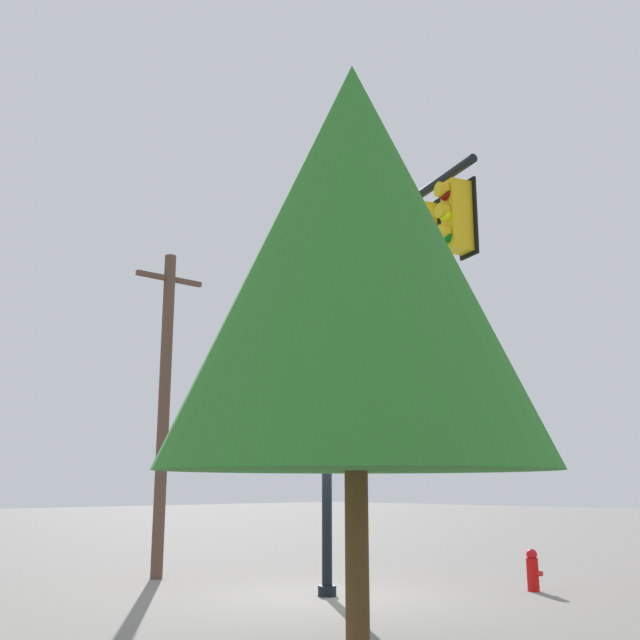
# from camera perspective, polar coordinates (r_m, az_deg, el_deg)

# --- Properties ---
(ground_plane) EXTENTS (120.00, 120.00, 0.00)m
(ground_plane) POSITION_cam_1_polar(r_m,az_deg,el_deg) (15.49, 0.55, -20.27)
(ground_plane) COLOR slate
(signal_pole_assembly) EXTENTS (5.80, 2.58, 7.42)m
(signal_pole_assembly) POSITION_cam_1_polar(r_m,az_deg,el_deg) (14.13, 3.09, 1.06)
(signal_pole_assembly) COLOR black
(signal_pole_assembly) RESTS_ON ground_plane
(utility_pole) EXTENTS (0.28, 1.80, 7.77)m
(utility_pole) POSITION_cam_1_polar(r_m,az_deg,el_deg) (18.60, -11.77, -6.30)
(utility_pole) COLOR brown
(utility_pole) RESTS_ON ground_plane
(fire_hydrant) EXTENTS (0.33, 0.24, 0.83)m
(fire_hydrant) POSITION_cam_1_polar(r_m,az_deg,el_deg) (16.70, 15.87, -17.83)
(fire_hydrant) COLOR red
(fire_hydrant) RESTS_ON ground_plane
(tree_mid) EXTENTS (4.52, 4.52, 7.29)m
(tree_mid) POSITION_cam_1_polar(r_m,az_deg,el_deg) (8.96, 2.60, 4.87)
(tree_mid) COLOR brown
(tree_mid) RESTS_ON ground_plane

